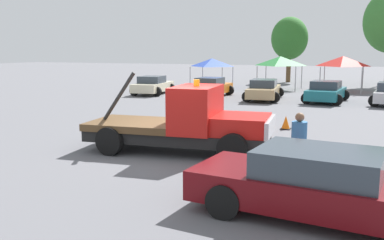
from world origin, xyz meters
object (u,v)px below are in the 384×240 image
(tow_truck, at_px, (188,124))
(parked_car_cream, at_px, (153,85))
(parked_car_orange, at_px, (211,87))
(person_near_truck, at_px, (299,141))
(parked_car_tan, at_px, (264,90))
(canopy_tent_blue, at_px, (212,63))
(tree_center, at_px, (290,39))
(traffic_cone, at_px, (286,123))
(canopy_tent_green, at_px, (280,61))
(foreground_car, at_px, (329,186))
(canopy_tent_red, at_px, (343,61))
(parked_car_teal, at_px, (326,92))

(tow_truck, height_order, parked_car_cream, tow_truck)
(parked_car_cream, bearing_deg, parked_car_orange, -97.12)
(person_near_truck, distance_m, parked_car_tan, 17.61)
(person_near_truck, relative_size, canopy_tent_blue, 0.57)
(parked_car_orange, bearing_deg, person_near_truck, -153.23)
(tree_center, xyz_separation_m, traffic_cone, (4.83, -26.48, -4.10))
(parked_car_orange, bearing_deg, parked_car_tan, -95.83)
(parked_car_orange, xyz_separation_m, traffic_cone, (7.20, -10.45, -0.39))
(person_near_truck, relative_size, canopy_tent_green, 0.54)
(parked_car_tan, height_order, canopy_tent_blue, canopy_tent_blue)
(foreground_car, distance_m, canopy_tent_green, 27.90)
(canopy_tent_red, distance_m, tree_center, 10.79)
(canopy_tent_blue, distance_m, traffic_cone, 20.67)
(person_near_truck, bearing_deg, canopy_tent_green, 7.03)
(parked_car_teal, xyz_separation_m, canopy_tent_green, (-4.46, 7.68, 1.68))
(parked_car_teal, bearing_deg, traffic_cone, -178.78)
(person_near_truck, bearing_deg, foreground_car, -163.42)
(canopy_tent_blue, height_order, traffic_cone, canopy_tent_blue)
(canopy_tent_green, relative_size, tree_center, 0.48)
(foreground_car, relative_size, person_near_truck, 3.27)
(tow_truck, xyz_separation_m, traffic_cone, (2.06, 5.23, -0.66))
(parked_car_cream, height_order, canopy_tent_blue, canopy_tent_blue)
(tree_center, bearing_deg, parked_car_teal, -71.78)
(traffic_cone, bearing_deg, parked_car_tan, 108.42)
(canopy_tent_green, bearing_deg, canopy_tent_blue, 178.98)
(parked_car_orange, height_order, tree_center, tree_center)
(tree_center, bearing_deg, person_near_truck, -79.07)
(person_near_truck, xyz_separation_m, parked_car_orange, (-8.80, 17.27, -0.33))
(foreground_car, distance_m, parked_car_teal, 19.51)
(person_near_truck, height_order, traffic_cone, person_near_truck)
(tow_truck, distance_m, canopy_tent_red, 23.04)
(parked_car_tan, xyz_separation_m, canopy_tent_red, (4.27, 7.50, 1.71))
(person_near_truck, height_order, canopy_tent_green, canopy_tent_green)
(parked_car_cream, xyz_separation_m, parked_car_teal, (12.26, -0.21, -0.00))
(parked_car_tan, height_order, traffic_cone, parked_car_tan)
(parked_car_teal, bearing_deg, parked_car_orange, 92.49)
(parked_car_cream, xyz_separation_m, canopy_tent_blue, (1.80, 7.58, 1.49))
(canopy_tent_blue, distance_m, canopy_tent_green, 6.00)
(canopy_tent_green, bearing_deg, foreground_car, -76.52)
(parked_car_orange, distance_m, canopy_tent_blue, 8.19)
(parked_car_tan, relative_size, canopy_tent_green, 1.62)
(person_near_truck, height_order, canopy_tent_blue, canopy_tent_blue)
(person_near_truck, xyz_separation_m, canopy_tent_green, (-5.54, 24.74, 1.35))
(parked_car_teal, relative_size, tree_center, 0.68)
(parked_car_orange, relative_size, parked_car_teal, 1.01)
(canopy_tent_red, height_order, traffic_cone, canopy_tent_red)
(parked_car_cream, distance_m, canopy_tent_green, 10.93)
(foreground_car, relative_size, tree_center, 0.85)
(canopy_tent_blue, height_order, canopy_tent_red, canopy_tent_red)
(parked_car_tan, relative_size, canopy_tent_blue, 1.70)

